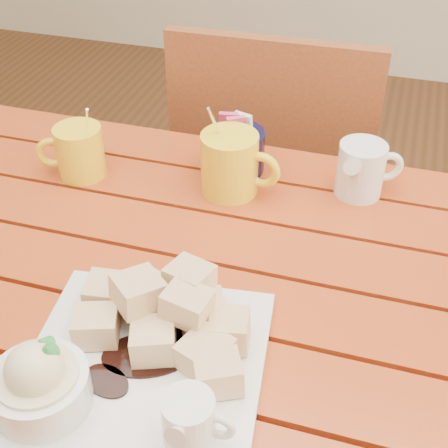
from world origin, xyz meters
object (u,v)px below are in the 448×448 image
(coffee_mug_right, at_px, (231,163))
(dessert_plate, at_px, (127,358))
(table, at_px, (207,345))
(chair_far, at_px, (276,185))
(coffee_mug_left, at_px, (78,151))

(coffee_mug_right, bearing_deg, dessert_plate, -86.51)
(table, relative_size, chair_far, 1.33)
(dessert_plate, distance_m, coffee_mug_left, 0.45)
(table, xyz_separation_m, dessert_plate, (-0.04, -0.16, 0.14))
(dessert_plate, xyz_separation_m, chair_far, (0.00, 0.80, -0.28))
(chair_far, bearing_deg, dessert_plate, 88.50)
(table, height_order, chair_far, chair_far)
(dessert_plate, relative_size, coffee_mug_left, 2.30)
(coffee_mug_left, distance_m, chair_far, 0.57)
(table, relative_size, dessert_plate, 3.93)
(table, relative_size, coffee_mug_left, 9.07)
(coffee_mug_right, relative_size, chair_far, 0.17)
(coffee_mug_left, bearing_deg, table, -56.72)
(table, xyz_separation_m, chair_far, (-0.04, 0.63, -0.14))
(dessert_plate, height_order, coffee_mug_right, coffee_mug_right)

